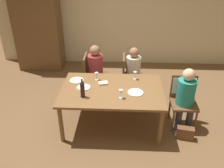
# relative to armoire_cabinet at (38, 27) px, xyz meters

# --- Properties ---
(ground_plane) EXTENTS (10.00, 10.00, 0.00)m
(ground_plane) POSITION_rel_armoire_cabinet_xyz_m (1.97, -2.33, -1.10)
(ground_plane) COLOR brown
(rear_room_partition) EXTENTS (6.40, 0.12, 2.70)m
(rear_room_partition) POSITION_rel_armoire_cabinet_xyz_m (1.97, 0.45, 0.25)
(rear_room_partition) COLOR beige
(rear_room_partition) RESTS_ON ground_plane
(armoire_cabinet) EXTENTS (1.18, 0.62, 2.18)m
(armoire_cabinet) POSITION_rel_armoire_cabinet_xyz_m (0.00, 0.00, 0.00)
(armoire_cabinet) COLOR brown
(armoire_cabinet) RESTS_ON ground_plane
(dining_table) EXTENTS (1.73, 1.16, 0.72)m
(dining_table) POSITION_rel_armoire_cabinet_xyz_m (1.97, -2.33, -0.44)
(dining_table) COLOR brown
(dining_table) RESTS_ON ground_plane
(chair_far_right) EXTENTS (0.44, 0.44, 0.92)m
(chair_far_right) POSITION_rel_armoire_cabinet_xyz_m (2.27, -1.37, -0.56)
(chair_far_right) COLOR brown
(chair_far_right) RESTS_ON ground_plane
(chair_far_left) EXTENTS (0.44, 0.44, 0.92)m
(chair_far_left) POSITION_rel_armoire_cabinet_xyz_m (1.49, -1.37, -0.56)
(chair_far_left) COLOR brown
(chair_far_left) RESTS_ON ground_plane
(chair_right_end) EXTENTS (0.44, 0.46, 0.92)m
(chair_right_end) POSITION_rel_armoire_cabinet_xyz_m (3.21, -2.21, -0.50)
(chair_right_end) COLOR brown
(chair_right_end) RESTS_ON ground_plane
(person_woman_host) EXTENTS (0.34, 0.29, 1.11)m
(person_woman_host) POSITION_rel_armoire_cabinet_xyz_m (2.38, -1.37, -0.45)
(person_woman_host) COLOR #33333D
(person_woman_host) RESTS_ON ground_plane
(person_man_bearded) EXTENTS (0.36, 0.31, 1.14)m
(person_man_bearded) POSITION_rel_armoire_cabinet_xyz_m (1.60, -1.37, -0.44)
(person_man_bearded) COLOR #33333D
(person_man_bearded) RESTS_ON ground_plane
(person_man_guest) EXTENTS (0.31, 0.35, 1.13)m
(person_man_guest) POSITION_rel_armoire_cabinet_xyz_m (3.21, -2.36, -0.44)
(person_man_guest) COLOR #33333D
(person_man_guest) RESTS_ON ground_plane
(wine_bottle_tall_green) EXTENTS (0.07, 0.07, 0.32)m
(wine_bottle_tall_green) POSITION_rel_armoire_cabinet_xyz_m (1.51, -2.59, -0.23)
(wine_bottle_tall_green) COLOR black
(wine_bottle_tall_green) RESTS_ON dining_table
(wine_glass_near_left) EXTENTS (0.07, 0.07, 0.15)m
(wine_glass_near_left) POSITION_rel_armoire_cabinet_xyz_m (1.67, -2.02, -0.27)
(wine_glass_near_left) COLOR silver
(wine_glass_near_left) RESTS_ON dining_table
(wine_glass_centre) EXTENTS (0.07, 0.07, 0.15)m
(wine_glass_centre) POSITION_rel_armoire_cabinet_xyz_m (2.12, -2.60, -0.27)
(wine_glass_centre) COLOR silver
(wine_glass_centre) RESTS_ON dining_table
(wine_glass_near_right) EXTENTS (0.07, 0.07, 0.15)m
(wine_glass_near_right) POSITION_rel_armoire_cabinet_xyz_m (2.37, -1.95, -0.27)
(wine_glass_near_right) COLOR silver
(wine_glass_near_right) RESTS_ON dining_table
(dinner_plate_host) EXTENTS (0.26, 0.26, 0.01)m
(dinner_plate_host) POSITION_rel_armoire_cabinet_xyz_m (2.36, -2.43, -0.37)
(dinner_plate_host) COLOR white
(dinner_plate_host) RESTS_ON dining_table
(dinner_plate_guest_left) EXTENTS (0.26, 0.26, 0.01)m
(dinner_plate_guest_left) POSITION_rel_armoire_cabinet_xyz_m (1.31, -2.06, -0.37)
(dinner_plate_guest_left) COLOR silver
(dinner_plate_guest_left) RESTS_ON dining_table
(dinner_plate_guest_right) EXTENTS (0.23, 0.23, 0.01)m
(dinner_plate_guest_right) POSITION_rel_armoire_cabinet_xyz_m (1.48, -2.30, -0.37)
(dinner_plate_guest_right) COLOR white
(dinner_plate_guest_right) RESTS_ON dining_table
(folded_napkin) EXTENTS (0.19, 0.16, 0.03)m
(folded_napkin) POSITION_rel_armoire_cabinet_xyz_m (1.80, -2.16, -0.36)
(folded_napkin) COLOR beige
(folded_napkin) RESTS_ON dining_table
(handbag) EXTENTS (0.30, 0.17, 0.22)m
(handbag) POSITION_rel_armoire_cabinet_xyz_m (3.21, -2.68, -0.99)
(handbag) COLOR brown
(handbag) RESTS_ON ground_plane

